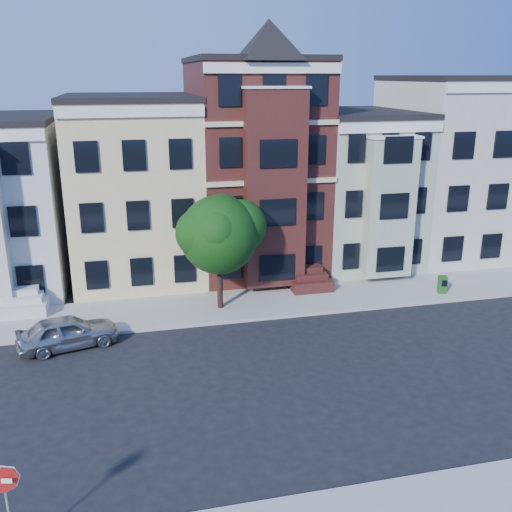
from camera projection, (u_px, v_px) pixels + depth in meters
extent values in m
plane|color=black|center=(336.00, 379.00, 22.28)|extent=(120.00, 120.00, 0.00)
cube|color=#9E9B93|center=(281.00, 301.00, 29.68)|extent=(60.00, 4.00, 0.15)
cube|color=beige|center=(135.00, 190.00, 32.70)|extent=(7.00, 9.00, 10.00)
cube|color=#411A16|center=(253.00, 169.00, 33.91)|extent=(7.00, 9.00, 12.00)
cube|color=#9FAD93|center=(354.00, 189.00, 35.78)|extent=(6.00, 9.00, 9.00)
cube|color=beige|center=(456.00, 169.00, 36.99)|extent=(8.00, 9.00, 11.00)
imported|color=#9DA1A6|center=(68.00, 332.00, 24.64)|extent=(4.52, 2.67, 1.44)
cube|color=#22601E|center=(442.00, 285.00, 30.48)|extent=(0.50, 0.46, 0.94)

